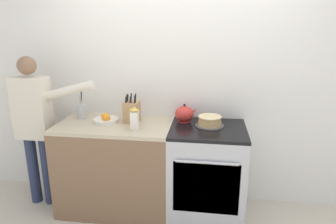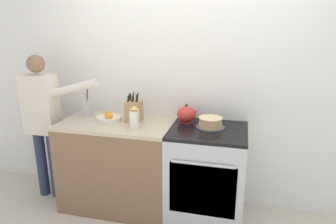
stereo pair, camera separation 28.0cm
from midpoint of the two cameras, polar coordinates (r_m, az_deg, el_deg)
wall_back at (r=3.09m, az=6.10°, el=5.74°), size 8.00×0.04×2.60m
counter_cabinet at (r=3.19m, az=-6.87°, el=-9.85°), size 1.12×0.65×0.93m
stove_range at (r=3.01m, az=10.06°, el=-11.65°), size 0.71×0.69×0.93m
layer_cake at (r=2.87m, az=10.88°, el=-2.06°), size 0.28×0.28×0.10m
tea_kettle at (r=2.99m, az=6.22°, el=-0.49°), size 0.23×0.19×0.18m
knife_block at (r=3.00m, az=-3.86°, el=0.20°), size 0.15×0.16×0.29m
utensil_crock at (r=3.25m, az=-12.82°, el=0.64°), size 0.09×0.09×0.31m
fruit_bowl at (r=3.06m, az=-8.64°, el=-1.11°), size 0.25×0.25×0.10m
milk_carton at (r=2.78m, az=-3.57°, el=-1.17°), size 0.07×0.07×0.22m
person_baker at (r=3.36m, az=-20.59°, el=-0.74°), size 0.91×0.20×1.57m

